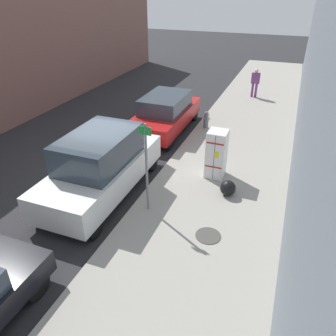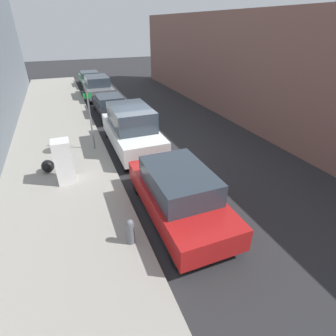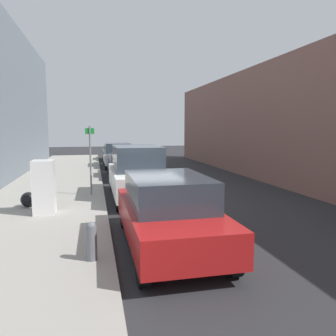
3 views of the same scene
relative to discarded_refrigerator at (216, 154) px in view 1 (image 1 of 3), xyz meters
The scene contains 10 objects.
ground_plane 3.99m from the discarded_refrigerator, 23.12° to the left, with size 80.00×80.00×0.00m, color #28282B.
sidewalk_slab 1.80m from the discarded_refrigerator, 100.73° to the left, with size 4.45×44.00×0.13m, color #9E998E.
discarded_refrigerator is the anchor object (origin of this frame).
manhole_cover 3.41m from the discarded_refrigerator, 100.89° to the left, with size 0.70×0.70×0.02m, color #47443F.
street_sign_post 3.12m from the discarded_refrigerator, 62.16° to the left, with size 0.36×0.07×2.79m.
fire_hydrant 4.42m from the discarded_refrigerator, 70.44° to the right, with size 0.22×0.22×0.81m.
trash_bag 1.40m from the discarded_refrigerator, 122.62° to the left, with size 0.51×0.51×0.51m, color black.
pedestrian_walking_far 9.80m from the discarded_refrigerator, 89.67° to the right, with size 0.48×0.22×1.65m.
parked_suv_red 4.70m from the discarded_refrigerator, 46.31° to the right, with size 1.99×4.78×1.73m.
parked_van_white 3.95m from the discarded_refrigerator, 34.74° to the left, with size 2.03×5.14×2.13m.
Camera 1 is at (-5.61, 8.51, 6.20)m, focal length 35.00 mm.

